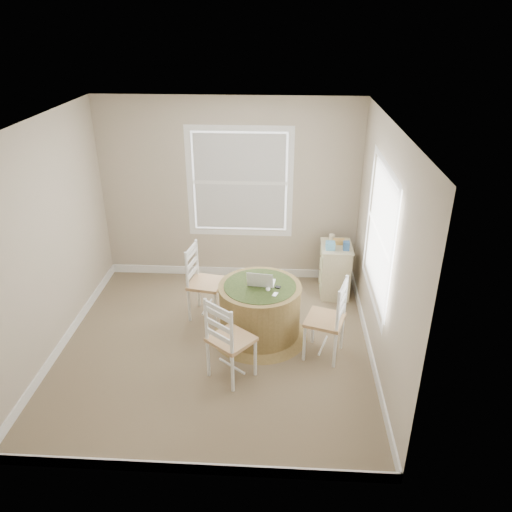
{
  "coord_description": "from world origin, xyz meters",
  "views": [
    {
      "loc": [
        0.75,
        -4.76,
        3.56
      ],
      "look_at": [
        0.45,
        0.45,
        0.99
      ],
      "focal_mm": 35.0,
      "sensor_mm": 36.0,
      "label": 1
    }
  ],
  "objects_px": {
    "round_table": "(260,309)",
    "chair_left": "(206,283)",
    "chair_near": "(231,339)",
    "chair_right": "(325,319)",
    "laptop": "(261,282)",
    "corner_chest": "(335,270)"
  },
  "relations": [
    {
      "from": "chair_near",
      "to": "chair_left",
      "type": "bearing_deg",
      "value": -30.62
    },
    {
      "from": "round_table",
      "to": "chair_near",
      "type": "height_order",
      "value": "chair_near"
    },
    {
      "from": "chair_right",
      "to": "laptop",
      "type": "height_order",
      "value": "chair_right"
    },
    {
      "from": "round_table",
      "to": "chair_right",
      "type": "distance_m",
      "value": 0.82
    },
    {
      "from": "chair_near",
      "to": "laptop",
      "type": "relative_size",
      "value": 2.86
    },
    {
      "from": "round_table",
      "to": "chair_near",
      "type": "distance_m",
      "value": 0.81
    },
    {
      "from": "laptop",
      "to": "corner_chest",
      "type": "distance_m",
      "value": 1.47
    },
    {
      "from": "chair_left",
      "to": "laptop",
      "type": "bearing_deg",
      "value": -108.23
    },
    {
      "from": "chair_near",
      "to": "laptop",
      "type": "xyz_separation_m",
      "value": [
        0.28,
        0.79,
        0.25
      ]
    },
    {
      "from": "chair_left",
      "to": "laptop",
      "type": "height_order",
      "value": "chair_left"
    },
    {
      "from": "chair_right",
      "to": "chair_near",
      "type": "bearing_deg",
      "value": -49.01
    },
    {
      "from": "chair_near",
      "to": "corner_chest",
      "type": "distance_m",
      "value": 2.22
    },
    {
      "from": "round_table",
      "to": "chair_left",
      "type": "distance_m",
      "value": 0.83
    },
    {
      "from": "round_table",
      "to": "chair_right",
      "type": "xyz_separation_m",
      "value": [
        0.74,
        -0.33,
        0.09
      ]
    },
    {
      "from": "chair_left",
      "to": "chair_right",
      "type": "distance_m",
      "value": 1.63
    },
    {
      "from": "chair_left",
      "to": "chair_near",
      "type": "relative_size",
      "value": 1.0
    },
    {
      "from": "chair_left",
      "to": "chair_right",
      "type": "bearing_deg",
      "value": -107.34
    },
    {
      "from": "chair_near",
      "to": "chair_right",
      "type": "xyz_separation_m",
      "value": [
        1.0,
        0.43,
        0.0
      ]
    },
    {
      "from": "chair_left",
      "to": "corner_chest",
      "type": "distance_m",
      "value": 1.81
    },
    {
      "from": "laptop",
      "to": "chair_right",
      "type": "bearing_deg",
      "value": 160.48
    },
    {
      "from": "laptop",
      "to": "corner_chest",
      "type": "xyz_separation_m",
      "value": [
        0.96,
        1.05,
        -0.36
      ]
    },
    {
      "from": "chair_right",
      "to": "laptop",
      "type": "distance_m",
      "value": 0.85
    }
  ]
}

